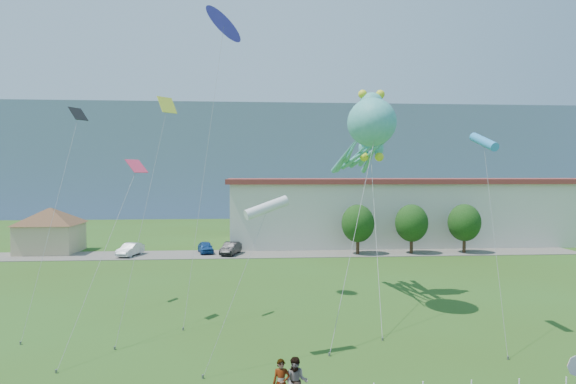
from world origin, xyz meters
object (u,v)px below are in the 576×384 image
Objects in this scene: pavilion at (50,226)px; octopus_kite at (367,136)px; parked_car_blue at (206,247)px; parked_car_black at (231,248)px; pedestrian_left at (281,383)px; pedestrian_right at (296,382)px; warehouse at (462,210)px; teddy_bear_kite at (371,124)px; parked_car_silver at (130,249)px.

pavilion is 0.61× the size of octopus_kite.
parked_car_black is at bearing -35.40° from parked_car_blue.
pedestrian_left is 0.97× the size of pedestrian_right.
warehouse is at bearing 2.18° from parked_car_blue.
pavilion is 17.64m from parked_car_blue.
warehouse is 34.11× the size of pedestrian_left.
pavilion is 4.99× the size of pedestrian_right.
octopus_kite reaches higher than pavilion.
octopus_kite is at bearing -109.40° from teddy_bear_kite.
parked_car_blue is 27.43m from teddy_bear_kite.
teddy_bear_kite is (0.97, 2.75, 1.08)m from octopus_kite.
pedestrian_left is at bearing -70.00° from parked_car_black.
parked_car_silver is at bearing 122.23° from pedestrian_right.
pedestrian_right is 0.12× the size of octopus_kite.
pedestrian_right is at bearing -92.09° from parked_car_blue.
pedestrian_left is 22.08m from teddy_bear_kite.
warehouse is at bearing 71.45° from pedestrian_right.
warehouse is 35.64m from teddy_bear_kite.
pedestrian_right is 38.71m from parked_car_blue.
parked_car_black is (-3.09, 36.94, -0.27)m from pedestrian_left.
octopus_kite is (6.04, 14.58, 10.28)m from pedestrian_right.
pedestrian_left is at bearing -120.04° from warehouse.
warehouse is 53.21m from pedestrian_right.
pavilion is at bearing 139.34° from octopus_kite.
teddy_bear_kite is (7.57, 17.34, 11.39)m from pedestrian_left.
teddy_bear_kite is at bearing -46.24° from parked_car_black.
warehouse reaches higher than parked_car_black.
parked_car_blue is 0.25× the size of teddy_bear_kite.
parked_car_black is 0.27× the size of octopus_kite.
parked_car_black is at bearing 15.38° from parked_car_silver.
pedestrian_left is at bearing -113.59° from teddy_bear_kite.
octopus_kite is (9.69, -22.36, 10.58)m from parked_car_black.
warehouse is (50.00, 6.00, 1.10)m from pavilion.
teddy_bear_kite reaches higher than pedestrian_right.
parked_car_silver is 31.21m from teddy_bear_kite.
teddy_bear_kite reaches higher than parked_car_black.
octopus_kite is 3.11m from teddy_bear_kite.
teddy_bear_kite is at bearing 72.01° from pedestrian_left.
pedestrian_right is 21.87m from teddy_bear_kite.
parked_car_silver is 1.10× the size of parked_car_blue.
pedestrian_right reaches higher than parked_car_blue.
pedestrian_right is 37.11m from parked_car_black.
warehouse is 33.79m from parked_car_blue.
pedestrian_left reaches higher than parked_car_black.
parked_car_blue is (7.88, 1.30, -0.04)m from parked_car_silver.
warehouse reaches higher than pedestrian_left.
teddy_bear_kite is (10.66, -19.60, 11.66)m from parked_car_black.
pedestrian_left is 0.44× the size of parked_car_black.
parked_car_blue is at bearing 24.39° from parked_car_silver.
pavilion is at bearing 143.40° from teddy_bear_kite.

